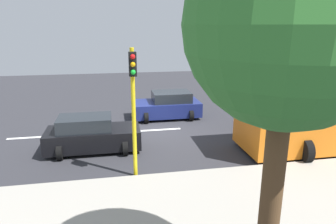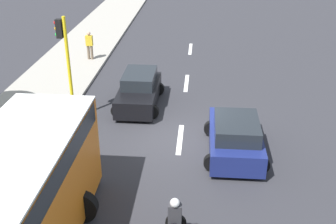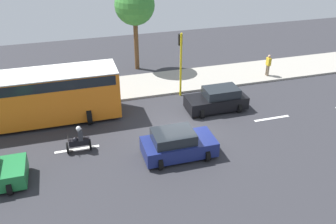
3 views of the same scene
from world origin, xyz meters
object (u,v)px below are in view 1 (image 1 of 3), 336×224
street_tree_north (289,29)px  motorcycle (263,111)px  car_green (321,99)px  traffic_light_corner (133,96)px  car_dark_blue (167,106)px  car_black (92,135)px

street_tree_north → motorcycle: bearing=152.9°
car_green → street_tree_north: 16.77m
motorcycle → traffic_light_corner: size_ratio=0.34×
car_green → street_tree_north: street_tree_north is taller
traffic_light_corner → car_dark_blue: bearing=161.0°
motorcycle → traffic_light_corner: bearing=-55.6°
car_black → street_tree_north: 10.15m
car_green → street_tree_north: size_ratio=0.65×
car_green → car_black: (4.02, -13.82, -0.00)m
car_black → street_tree_north: bearing=22.5°
motorcycle → street_tree_north: 12.84m
car_dark_blue → motorcycle: 5.31m
car_dark_blue → motorcycle: size_ratio=2.50×
car_green → motorcycle: 5.15m
car_black → car_dark_blue: 5.80m
car_dark_blue → street_tree_north: (12.62, -0.53, 4.42)m
car_black → traffic_light_corner: (2.76, 1.63, 2.22)m
car_green → car_dark_blue: 9.80m
car_green → motorcycle: size_ratio=2.85×
car_black → motorcycle: motorcycle is taller
car_black → traffic_light_corner: size_ratio=0.87×
car_green → car_dark_blue: size_ratio=1.14×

